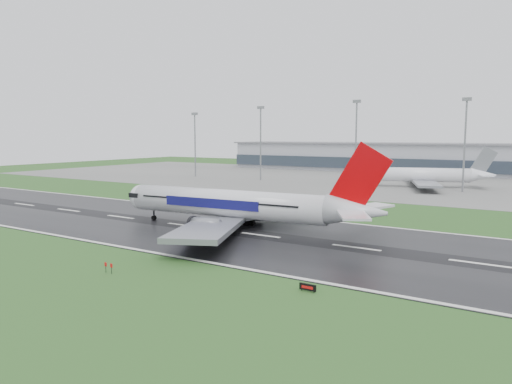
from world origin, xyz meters
The scene contains 11 objects.
ground centered at (0.00, 0.00, 0.00)m, with size 520.00×520.00×0.00m, color #234D1C.
runway centered at (0.00, 0.00, 0.05)m, with size 400.00×45.00×0.10m, color black.
apron centered at (0.00, 125.00, 0.04)m, with size 400.00×130.00×0.08m, color slate.
terminal centered at (0.00, 185.00, 7.50)m, with size 240.00×36.00×15.00m, color #989AA3.
main_airliner centered at (-6.31, 3.15, 9.00)m, with size 60.28×57.41×17.80m, color silver, non-canonical shape.
parked_airliner centered at (5.36, 108.96, 7.68)m, with size 51.89×48.31×15.21m, color white, non-canonical shape.
runway_sign centered at (23.24, -26.11, 0.52)m, with size 2.30×0.26×1.04m, color black, non-canonical shape.
floodmast_0 centered at (-98.71, 100.00, 14.72)m, with size 0.64×0.64×29.45m, color gray.
floodmast_1 centered at (-61.66, 100.00, 15.65)m, with size 0.64×0.64×31.29m, color gray.
floodmast_2 centered at (-17.89, 100.00, 16.16)m, with size 0.64×0.64×32.32m, color gray.
floodmast_3 centered at (21.64, 100.00, 15.80)m, with size 0.64×0.64×31.60m, color gray.
Camera 1 is at (49.23, -79.74, 19.87)m, focal length 33.60 mm.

